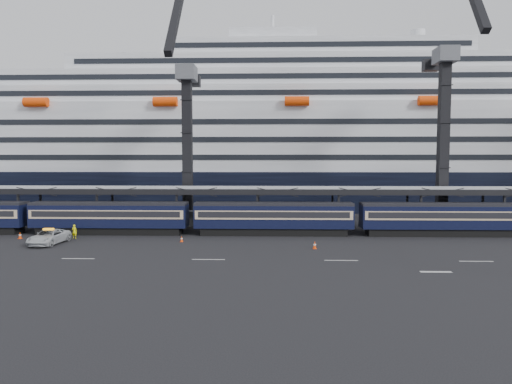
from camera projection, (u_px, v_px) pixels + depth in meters
ground at (355, 252)px, 44.94m from camera, size 260.00×260.00×0.00m
lane_markings at (461, 264)px, 39.47m from camera, size 111.00×4.27×0.02m
train at (301, 217)px, 54.90m from camera, size 133.05×3.00×4.05m
canopy at (336, 190)px, 58.53m from camera, size 130.00×6.25×5.53m
cruise_ship at (307, 143)px, 89.96m from camera, size 214.09×28.84×34.00m
crane_dark_near at (187, 139)px, 63.26m from camera, size 4.50×17.75×35.08m
crane_dark_mid at (445, 128)px, 61.08m from camera, size 4.50×18.24×39.64m
pickup_truck at (49, 237)px, 48.97m from camera, size 2.93×5.75×1.56m
worker at (74, 231)px, 52.52m from camera, size 0.61×0.42×1.61m
traffic_cone_b at (20, 235)px, 52.41m from camera, size 0.40×0.40×0.80m
traffic_cone_c at (182, 239)px, 50.38m from camera, size 0.34×0.34×0.67m
traffic_cone_d at (315, 245)px, 46.45m from camera, size 0.39×0.39×0.79m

